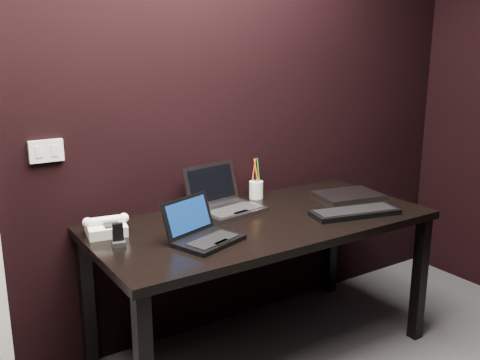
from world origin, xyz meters
TOP-DOWN VIEW (x-y plane):
  - wall_back at (0.00, 1.80)m, footprint 4.00×0.00m
  - wall_switch at (-0.62, 1.79)m, footprint 0.15×0.02m
  - desk at (0.30, 1.40)m, footprint 1.70×0.80m
  - netbook at (-0.10, 1.29)m, footprint 0.35×0.33m
  - silver_laptop at (0.21, 1.61)m, footprint 0.38×0.35m
  - ext_keyboard at (0.73, 1.20)m, footprint 0.48×0.26m
  - closed_laptop at (0.93, 1.45)m, footprint 0.39×0.31m
  - desk_phone at (-0.43, 1.60)m, footprint 0.21×0.18m
  - mobile_phone at (-0.43, 1.45)m, footprint 0.06×0.06m
  - pen_cup at (0.48, 1.72)m, footprint 0.08×0.08m

SIDE VIEW (x-z plane):
  - desk at x=0.30m, z-range 0.29..1.03m
  - closed_laptop at x=0.93m, z-range 0.74..0.76m
  - ext_keyboard at x=0.73m, z-range 0.74..0.77m
  - mobile_phone at x=-0.43m, z-range 0.73..0.83m
  - netbook at x=-0.10m, z-range 0.69..0.87m
  - desk_phone at x=-0.43m, z-range 0.73..0.83m
  - silver_laptop at x=0.21m, z-range 0.67..0.90m
  - pen_cup at x=0.48m, z-range 0.68..0.91m
  - wall_switch at x=-0.62m, z-range 1.07..1.17m
  - wall_back at x=0.00m, z-range -0.70..3.30m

